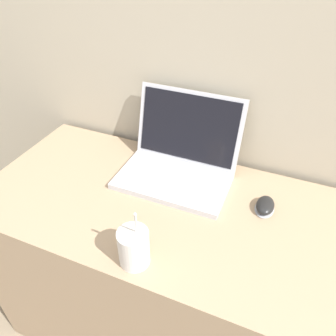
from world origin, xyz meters
The scene contains 5 objects.
wall_back centered at (0.00, 0.62, 1.25)m, with size 7.00×0.04×2.50m.
desk centered at (0.00, 0.29, 0.37)m, with size 1.35×0.58×0.75m.
laptop centered at (-0.09, 0.45, 0.81)m, with size 0.37×0.29×0.26m.
drink_cup centered at (-0.06, 0.06, 0.80)m, with size 0.08×0.08×0.20m.
computer_mouse centered at (0.22, 0.39, 0.76)m, with size 0.06×0.09×0.03m.
Camera 1 is at (0.23, -0.39, 1.46)m, focal length 35.00 mm.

